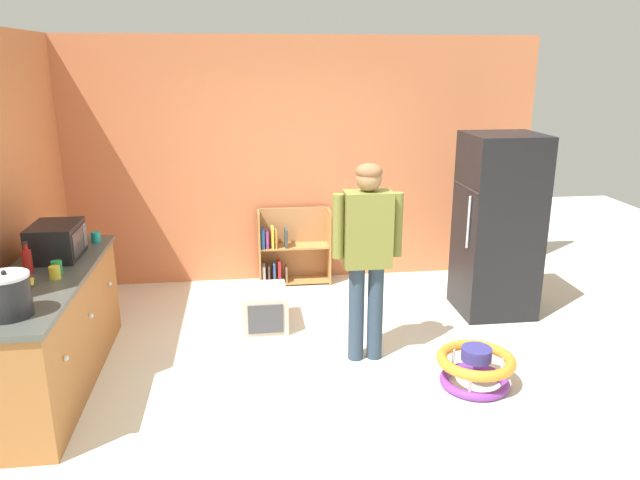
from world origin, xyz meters
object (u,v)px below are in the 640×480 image
at_px(refrigerator, 498,225).
at_px(banana_bunch, 29,282).
at_px(green_cup, 57,267).
at_px(bookshelf, 289,251).
at_px(ketchup_bottle, 27,261).
at_px(teal_cup, 96,237).
at_px(white_cup, 48,239).
at_px(pet_carrier, 265,308).
at_px(crock_pot, 7,295).
at_px(yellow_cup, 55,273).
at_px(microwave, 56,241).
at_px(standing_person, 367,245).
at_px(kitchen_counter, 50,331).
at_px(baby_walker, 475,367).

relative_size(refrigerator, banana_bunch, 11.42).
height_order(refrigerator, green_cup, refrigerator).
distance_m(bookshelf, ketchup_bottle, 2.96).
bearing_deg(teal_cup, refrigerator, 2.19).
bearing_deg(banana_bunch, white_cup, 99.65).
height_order(pet_carrier, crock_pot, crock_pot).
bearing_deg(white_cup, crock_pot, -81.62).
xyz_separation_m(ketchup_bottle, yellow_cup, (0.23, -0.15, -0.05)).
xyz_separation_m(banana_bunch, yellow_cup, (0.14, 0.12, 0.02)).
bearing_deg(microwave, standing_person, -7.10).
height_order(kitchen_counter, baby_walker, kitchen_counter).
distance_m(microwave, white_cup, 0.46).
bearing_deg(banana_bunch, pet_carrier, 33.12).
relative_size(crock_pot, banana_bunch, 1.95).
bearing_deg(teal_cup, white_cup, 179.27).
relative_size(standing_person, ketchup_bottle, 6.79).
relative_size(yellow_cup, green_cup, 1.00).
bearing_deg(refrigerator, baby_walker, -116.72).
height_order(yellow_cup, teal_cup, same).
distance_m(refrigerator, yellow_cup, 3.98).
xyz_separation_m(refrigerator, crock_pot, (-3.92, -1.73, 0.15)).
relative_size(refrigerator, standing_person, 1.07).
height_order(kitchen_counter, bookshelf, kitchen_counter).
bearing_deg(ketchup_bottle, crock_pot, -79.81).
xyz_separation_m(pet_carrier, white_cup, (-1.87, -0.05, 0.77)).
relative_size(kitchen_counter, pet_carrier, 3.85).
distance_m(refrigerator, crock_pot, 4.29).
relative_size(pet_carrier, ketchup_bottle, 2.24).
distance_m(crock_pot, yellow_cup, 0.68).
distance_m(kitchen_counter, refrigerator, 4.10).
relative_size(kitchen_counter, baby_walker, 3.52).
bearing_deg(white_cup, teal_cup, -0.73).
distance_m(ketchup_bottle, yellow_cup, 0.28).
height_order(kitchen_counter, green_cup, green_cup).
bearing_deg(microwave, crock_pot, -88.21).
relative_size(refrigerator, white_cup, 18.74).
distance_m(pet_carrier, green_cup, 1.94).
distance_m(white_cup, green_cup, 0.85).
xyz_separation_m(banana_bunch, white_cup, (-0.18, 1.05, 0.02)).
distance_m(baby_walker, yellow_cup, 3.24).
xyz_separation_m(kitchen_counter, teal_cup, (0.21, 0.84, 0.50)).
height_order(white_cup, teal_cup, same).
relative_size(pet_carrier, green_cup, 5.81).
xyz_separation_m(crock_pot, banana_bunch, (-0.06, 0.54, -0.11)).
bearing_deg(yellow_cup, standing_person, 4.98).
distance_m(baby_walker, microwave, 3.48).
bearing_deg(green_cup, standing_person, 1.96).
bearing_deg(kitchen_counter, crock_pot, -87.45).
height_order(microwave, white_cup, microwave).
bearing_deg(baby_walker, pet_carrier, 139.93).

